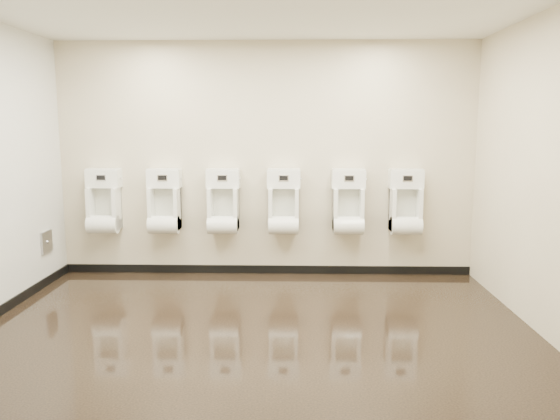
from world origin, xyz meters
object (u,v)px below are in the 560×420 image
at_px(access_panel, 46,242).
at_px(urinal_0, 104,206).
at_px(urinal_1, 164,206).
at_px(urinal_5, 406,207).
at_px(urinal_4, 348,207).
at_px(urinal_3, 284,206).
at_px(urinal_2, 223,206).

distance_m(access_panel, urinal_0, 0.77).
distance_m(urinal_1, urinal_5, 2.88).
xyz_separation_m(urinal_4, urinal_5, (0.68, 0.00, 0.00)).
relative_size(urinal_3, urinal_4, 1.00).
distance_m(urinal_0, urinal_4, 2.93).
height_order(urinal_0, urinal_5, same).
relative_size(urinal_2, urinal_5, 1.00).
bearing_deg(urinal_0, urinal_4, 0.00).
bearing_deg(urinal_3, urinal_5, 0.00).
bearing_deg(urinal_0, urinal_5, 0.00).
height_order(access_panel, urinal_2, urinal_2).
bearing_deg(urinal_3, urinal_4, 0.00).
xyz_separation_m(urinal_0, urinal_3, (2.16, 0.00, 0.00)).
bearing_deg(urinal_3, urinal_2, 180.00).
xyz_separation_m(access_panel, urinal_2, (1.98, 0.42, 0.36)).
bearing_deg(access_panel, urinal_1, 18.16).
bearing_deg(access_panel, urinal_0, 37.81).
height_order(urinal_0, urinal_1, same).
xyz_separation_m(urinal_1, urinal_3, (1.43, 0.00, 0.00)).
distance_m(access_panel, urinal_3, 2.76).
relative_size(urinal_1, urinal_5, 1.00).
bearing_deg(urinal_0, urinal_3, 0.00).
bearing_deg(urinal_2, urinal_1, 180.00).
relative_size(urinal_1, urinal_4, 1.00).
distance_m(access_panel, urinal_5, 4.18).
bearing_deg(access_panel, urinal_5, 5.72).
distance_m(urinal_1, urinal_2, 0.71).
relative_size(urinal_0, urinal_3, 1.00).
bearing_deg(urinal_1, urinal_5, 0.00).
bearing_deg(urinal_3, access_panel, -171.25).
height_order(urinal_3, urinal_4, same).
relative_size(urinal_2, urinal_4, 1.00).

